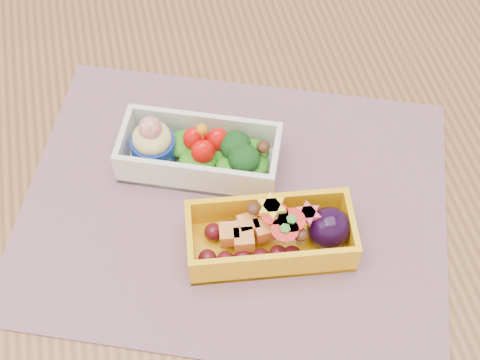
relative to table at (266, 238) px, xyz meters
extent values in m
cube|color=brown|center=(0.00, 0.00, 0.08)|extent=(1.20, 0.80, 0.04)
cylinder|color=brown|center=(0.54, 0.34, -0.30)|extent=(0.06, 0.06, 0.71)
cube|color=gray|center=(-0.04, 0.00, 0.10)|extent=(0.56, 0.50, 0.00)
cube|color=white|center=(-0.07, 0.06, 0.13)|extent=(0.19, 0.14, 0.05)
ellipsoid|color=#51AE23|center=(-0.07, 0.06, 0.12)|extent=(0.18, 0.12, 0.02)
cylinder|color=navy|center=(-0.12, 0.08, 0.12)|extent=(0.05, 0.05, 0.03)
sphere|color=red|center=(-0.12, 0.08, 0.16)|extent=(0.03, 0.03, 0.03)
ellipsoid|color=red|center=(-0.07, 0.07, 0.14)|extent=(0.03, 0.02, 0.03)
ellipsoid|color=red|center=(-0.06, 0.05, 0.14)|extent=(0.03, 0.02, 0.03)
ellipsoid|color=red|center=(-0.05, 0.06, 0.14)|extent=(0.03, 0.02, 0.03)
sphere|color=orange|center=(-0.06, 0.06, 0.17)|extent=(0.01, 0.01, 0.01)
ellipsoid|color=black|center=(-0.03, 0.05, 0.14)|extent=(0.04, 0.04, 0.03)
ellipsoid|color=black|center=(-0.02, 0.03, 0.14)|extent=(0.04, 0.04, 0.03)
ellipsoid|color=#3F2111|center=(0.00, 0.04, 0.14)|extent=(0.02, 0.02, 0.01)
cube|color=#FFB60D|center=(-0.02, -0.06, 0.12)|extent=(0.18, 0.10, 0.05)
ellipsoid|color=#4E0E16|center=(-0.05, -0.06, 0.12)|extent=(0.10, 0.06, 0.02)
cube|color=#D46124|center=(-0.04, -0.06, 0.13)|extent=(0.05, 0.04, 0.02)
cone|color=red|center=(-0.01, -0.05, 0.14)|extent=(0.03, 0.03, 0.03)
cone|color=red|center=(0.00, -0.07, 0.14)|extent=(0.03, 0.03, 0.03)
cone|color=red|center=(-0.01, -0.08, 0.14)|extent=(0.03, 0.03, 0.03)
cylinder|color=yellow|center=(-0.01, -0.05, 0.16)|extent=(0.03, 0.03, 0.01)
cylinder|color=#E53F5B|center=(0.02, -0.06, 0.15)|extent=(0.03, 0.03, 0.01)
ellipsoid|color=#3F2111|center=(-0.03, -0.04, 0.14)|extent=(0.02, 0.02, 0.01)
ellipsoid|color=#3F2111|center=(0.01, -0.08, 0.14)|extent=(0.02, 0.02, 0.01)
ellipsoid|color=black|center=(0.04, -0.07, 0.13)|extent=(0.05, 0.04, 0.05)
camera|label=1|loc=(-0.12, -0.38, 0.72)|focal=49.02mm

